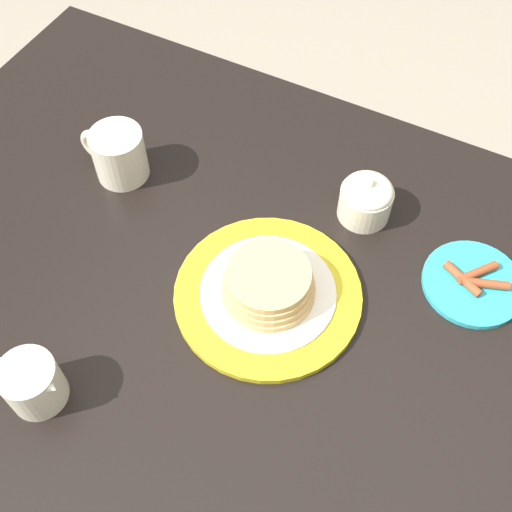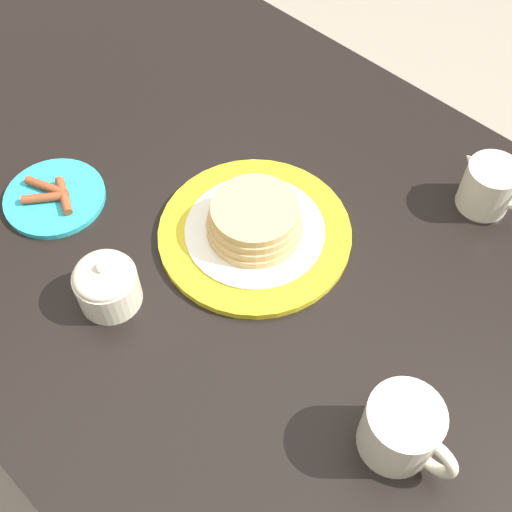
% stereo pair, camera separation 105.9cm
% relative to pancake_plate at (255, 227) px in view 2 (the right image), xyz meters
% --- Properties ---
extents(ground_plane, '(8.00, 8.00, 0.00)m').
position_rel_pancake_plate_xyz_m(ground_plane, '(-0.04, -0.01, -0.79)').
color(ground_plane, gray).
extents(dining_table, '(1.51, 0.90, 0.76)m').
position_rel_pancake_plate_xyz_m(dining_table, '(-0.04, -0.01, -0.14)').
color(dining_table, black).
rests_on(dining_table, ground_plane).
extents(pancake_plate, '(0.29, 0.29, 0.07)m').
position_rel_pancake_plate_xyz_m(pancake_plate, '(0.00, 0.00, 0.00)').
color(pancake_plate, gold).
rests_on(pancake_plate, dining_table).
extents(side_plate_bacon, '(0.16, 0.16, 0.02)m').
position_rel_pancake_plate_xyz_m(side_plate_bacon, '(-0.27, -0.16, -0.02)').
color(side_plate_bacon, '#2DADBC').
rests_on(side_plate_bacon, dining_table).
extents(coffee_mug, '(0.12, 0.09, 0.09)m').
position_rel_pancake_plate_xyz_m(coffee_mug, '(0.34, -0.11, 0.02)').
color(coffee_mug, beige).
rests_on(coffee_mug, dining_table).
extents(creamer_pitcher, '(0.12, 0.08, 0.09)m').
position_rel_pancake_plate_xyz_m(creamer_pitcher, '(0.21, 0.29, 0.02)').
color(creamer_pitcher, beige).
rests_on(creamer_pitcher, dining_table).
extents(sugar_bowl, '(0.09, 0.09, 0.09)m').
position_rel_pancake_plate_xyz_m(sugar_bowl, '(-0.07, -0.22, 0.02)').
color(sugar_bowl, beige).
rests_on(sugar_bowl, dining_table).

